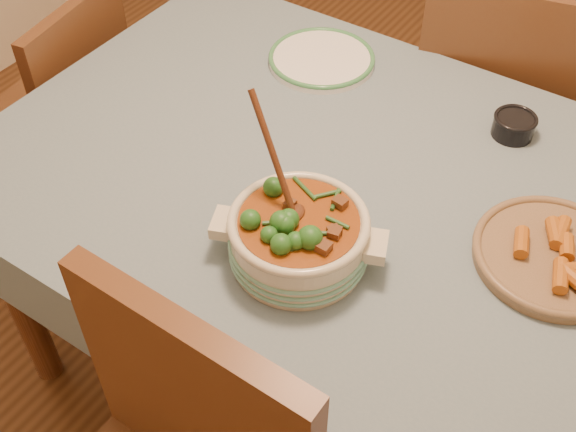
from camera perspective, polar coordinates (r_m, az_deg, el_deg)
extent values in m
plane|color=#472814|center=(2.09, 4.66, -13.08)|extent=(4.50, 4.50, 0.00)
cube|color=brown|center=(1.52, 6.27, 1.05)|extent=(1.60, 1.00, 0.05)
cube|color=slate|center=(1.50, 6.35, 1.80)|extent=(1.68, 1.08, 0.01)
cylinder|color=brown|center=(1.95, -20.57, -5.82)|extent=(0.07, 0.07, 0.70)
cylinder|color=brown|center=(2.34, -5.02, 7.85)|extent=(0.07, 0.07, 0.70)
cylinder|color=beige|center=(1.33, 0.84, -1.91)|extent=(0.33, 0.33, 0.10)
torus|color=beige|center=(1.29, 0.86, -0.45)|extent=(0.26, 0.26, 0.02)
cube|color=beige|center=(1.31, 6.96, -2.41)|extent=(0.06, 0.08, 0.03)
cube|color=beige|center=(1.34, -5.11, -0.57)|extent=(0.06, 0.08, 0.03)
cylinder|color=#964215|center=(1.30, 0.86, -0.64)|extent=(0.22, 0.22, 0.02)
cylinder|color=white|center=(1.84, 2.67, 12.22)|extent=(0.30, 0.30, 0.02)
torus|color=#3F8A50|center=(1.84, 2.68, 12.43)|extent=(0.27, 0.27, 0.01)
cylinder|color=black|center=(1.69, 17.41, 6.77)|extent=(0.12, 0.12, 0.05)
torus|color=black|center=(1.67, 17.58, 7.38)|extent=(0.10, 0.10, 0.01)
cylinder|color=black|center=(1.68, 17.51, 7.14)|extent=(0.08, 0.08, 0.01)
cylinder|color=#8C684E|center=(1.44, 20.17, -3.06)|extent=(0.35, 0.35, 0.02)
torus|color=#8C684E|center=(1.43, 20.28, -2.78)|extent=(0.30, 0.30, 0.02)
cube|color=brown|center=(2.25, 16.19, 8.29)|extent=(0.53, 0.53, 0.04)
cube|color=brown|center=(1.95, 16.64, 10.45)|extent=(0.44, 0.14, 0.48)
cylinder|color=brown|center=(2.55, 19.96, 5.38)|extent=(0.04, 0.04, 0.48)
cylinder|color=brown|center=(2.55, 11.66, 7.59)|extent=(0.04, 0.04, 0.48)
cylinder|color=brown|center=(2.26, 18.84, -0.44)|extent=(0.04, 0.04, 0.48)
cylinder|color=brown|center=(2.27, 9.54, 2.05)|extent=(0.04, 0.04, 0.48)
cube|color=brown|center=(1.22, -7.07, -15.08)|extent=(0.45, 0.05, 0.49)
cube|color=brown|center=(2.32, -18.28, 7.28)|extent=(0.45, 0.45, 0.04)
cube|color=brown|center=(2.09, -15.79, 10.61)|extent=(0.10, 0.39, 0.42)
cylinder|color=brown|center=(2.64, -17.90, 6.74)|extent=(0.04, 0.04, 0.42)
cylinder|color=brown|center=(2.45, -11.76, 4.86)|extent=(0.04, 0.04, 0.42)
cylinder|color=brown|center=(2.27, -16.33, -0.33)|extent=(0.04, 0.04, 0.42)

